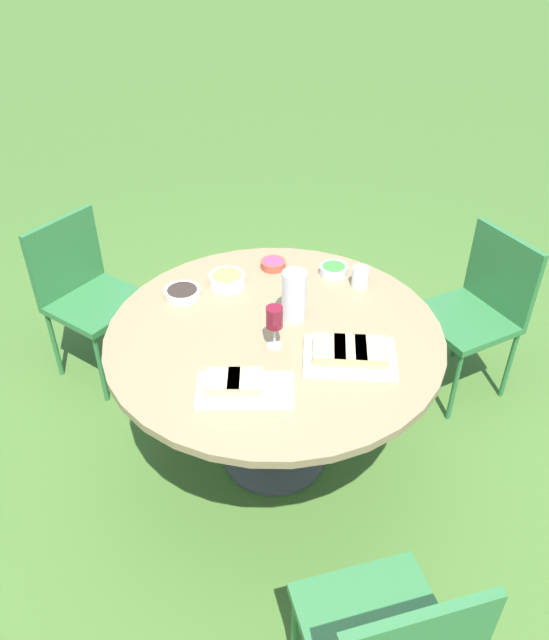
% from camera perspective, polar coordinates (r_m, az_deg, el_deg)
% --- Properties ---
extents(ground_plane, '(40.00, 40.00, 0.00)m').
position_cam_1_polar(ground_plane, '(3.13, 0.00, -12.27)').
color(ground_plane, '#446B2B').
extents(dining_table, '(1.42, 1.42, 0.76)m').
position_cam_1_polar(dining_table, '(2.67, 0.00, -2.69)').
color(dining_table, '#4C4C51').
rests_on(dining_table, ground_plane).
extents(chair_near_left, '(0.61, 0.61, 0.89)m').
position_cam_1_polar(chair_near_left, '(3.37, 18.22, 1.44)').
color(chair_near_left, '#2D6B38').
rests_on(chair_near_left, ground_plane).
extents(chair_near_right, '(0.53, 0.54, 0.89)m').
position_cam_1_polar(chair_near_right, '(3.48, -16.96, 2.90)').
color(chair_near_right, '#2D6B38').
rests_on(chair_near_right, ground_plane).
extents(water_pitcher, '(0.11, 0.10, 0.23)m').
position_cam_1_polar(water_pitcher, '(2.62, 1.79, 2.20)').
color(water_pitcher, silver).
rests_on(water_pitcher, dining_table).
extents(wine_glass, '(0.07, 0.07, 0.19)m').
position_cam_1_polar(wine_glass, '(2.45, -0.01, 0.10)').
color(wine_glass, silver).
rests_on(wine_glass, dining_table).
extents(platter_bread_main, '(0.40, 0.29, 0.07)m').
position_cam_1_polar(platter_bread_main, '(2.31, -3.25, -6.07)').
color(platter_bread_main, white).
rests_on(platter_bread_main, dining_table).
extents(platter_charcuterie, '(0.41, 0.33, 0.06)m').
position_cam_1_polar(platter_charcuterie, '(2.47, 6.90, -3.05)').
color(platter_charcuterie, white).
rests_on(platter_charcuterie, dining_table).
extents(bowl_fries, '(0.17, 0.17, 0.06)m').
position_cam_1_polar(bowl_fries, '(2.89, -4.36, 3.70)').
color(bowl_fries, white).
rests_on(bowl_fries, dining_table).
extents(bowl_salad, '(0.13, 0.13, 0.04)m').
position_cam_1_polar(bowl_salad, '(2.99, 5.42, 4.62)').
color(bowl_salad, silver).
rests_on(bowl_salad, dining_table).
extents(bowl_olives, '(0.17, 0.17, 0.04)m').
position_cam_1_polar(bowl_olives, '(2.84, -8.42, 2.48)').
color(bowl_olives, beige).
rests_on(bowl_olives, dining_table).
extents(bowl_dip_red, '(0.12, 0.12, 0.04)m').
position_cam_1_polar(bowl_dip_red, '(3.02, -0.12, 5.16)').
color(bowl_dip_red, '#B74733').
rests_on(bowl_dip_red, dining_table).
extents(cup_water_near, '(0.08, 0.08, 0.10)m').
position_cam_1_polar(cup_water_near, '(2.90, 7.83, 3.92)').
color(cup_water_near, silver).
rests_on(cup_water_near, dining_table).
extents(handbag, '(0.30, 0.14, 0.37)m').
position_cam_1_polar(handbag, '(3.90, 7.64, 1.18)').
color(handbag, maroon).
rests_on(handbag, ground_plane).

